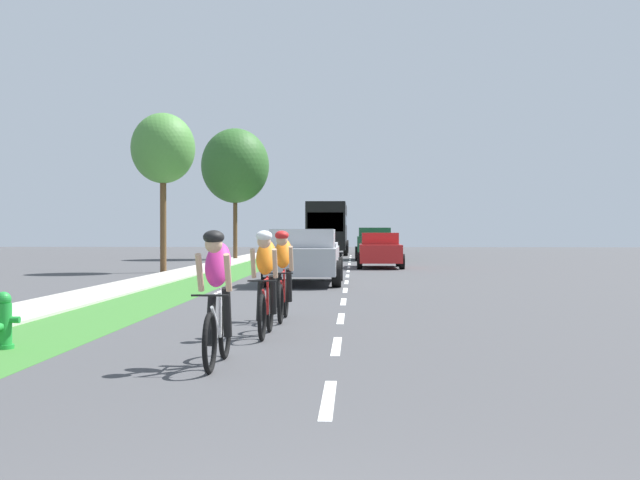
{
  "coord_description": "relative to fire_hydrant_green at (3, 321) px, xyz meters",
  "views": [
    {
      "loc": [
        0.24,
        -2.76,
        1.56
      ],
      "look_at": [
        -0.65,
        18.25,
        1.35
      ],
      "focal_mm": 45.4,
      "sensor_mm": 36.0,
      "label": 1
    }
  ],
  "objects": [
    {
      "name": "ground_plane",
      "position": [
        4.43,
        12.22,
        -0.37
      ],
      "size": [
        120.0,
        120.0,
        0.0
      ],
      "primitive_type": "plane",
      "color": "#424244"
    },
    {
      "name": "grass_verge",
      "position": [
        0.0,
        12.22,
        -0.37
      ],
      "size": [
        1.85,
        70.0,
        0.01
      ],
      "primitive_type": "cube",
      "color": "#38722D",
      "rests_on": "ground_plane"
    },
    {
      "name": "sidewalk_concrete",
      "position": [
        -1.74,
        12.22,
        -0.37
      ],
      "size": [
        1.63,
        70.0,
        0.1
      ],
      "primitive_type": "cube",
      "color": "#B2ADA3",
      "rests_on": "ground_plane"
    },
    {
      "name": "lane_markings_center",
      "position": [
        4.43,
        16.22,
        -0.37
      ],
      "size": [
        0.12,
        54.3,
        0.01
      ],
      "color": "white",
      "rests_on": "ground_plane"
    },
    {
      "name": "fire_hydrant_green",
      "position": [
        0.0,
        0.0,
        0.0
      ],
      "size": [
        0.44,
        0.38,
        0.76
      ],
      "color": "#1E8C33",
      "rests_on": "ground_plane"
    },
    {
      "name": "cyclist_lead",
      "position": [
        3.08,
        -1.25,
        0.44
      ],
      "size": [
        0.42,
        1.72,
        1.58
      ],
      "color": "black",
      "rests_on": "ground_plane"
    },
    {
      "name": "cyclist_trailing",
      "position": [
        3.35,
        1.4,
        0.44
      ],
      "size": [
        0.42,
        1.72,
        1.58
      ],
      "color": "black",
      "rests_on": "ground_plane"
    },
    {
      "name": "cyclist_distant",
      "position": [
        3.42,
        3.56,
        0.44
      ],
      "size": [
        0.42,
        1.72,
        1.58
      ],
      "color": "black",
      "rests_on": "ground_plane"
    },
    {
      "name": "pickup_silver",
      "position": [
        3.19,
        13.53,
        0.46
      ],
      "size": [
        2.22,
        5.1,
        1.64
      ],
      "color": "#A5A8AD",
      "rests_on": "ground_plane"
    },
    {
      "name": "sedan_red",
      "position": [
        5.77,
        24.6,
        0.4
      ],
      "size": [
        1.98,
        4.3,
        1.52
      ],
      "color": "red",
      "rests_on": "ground_plane"
    },
    {
      "name": "suv_dark_green",
      "position": [
        5.79,
        34.54,
        0.58
      ],
      "size": [
        2.15,
        4.7,
        1.79
      ],
      "color": "#194C2D",
      "rests_on": "ground_plane"
    },
    {
      "name": "bus_black",
      "position": [
        2.85,
        45.6,
        1.61
      ],
      "size": [
        2.78,
        11.6,
        3.48
      ],
      "color": "black",
      "rests_on": "ground_plane"
    },
    {
      "name": "street_tree_near",
      "position": [
        -2.65,
        20.1,
        4.35
      ],
      "size": [
        2.44,
        2.44,
        6.1
      ],
      "color": "brown",
      "rests_on": "ground_plane"
    },
    {
      "name": "street_tree_far",
      "position": [
        -2.11,
        35.22,
        4.94
      ],
      "size": [
        3.86,
        3.86,
        7.45
      ],
      "color": "brown",
      "rests_on": "ground_plane"
    }
  ]
}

